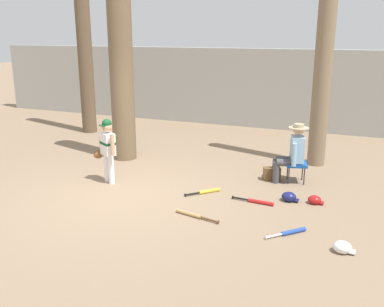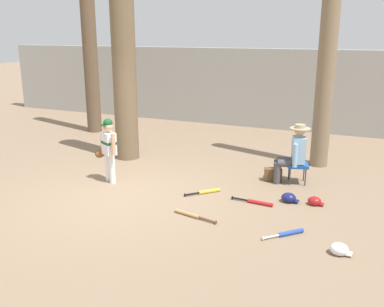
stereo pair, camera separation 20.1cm
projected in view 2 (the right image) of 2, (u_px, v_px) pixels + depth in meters
name	position (u px, v px, depth m)	size (l,w,h in m)	color
ground_plane	(121.00, 197.00, 7.96)	(60.00, 60.00, 0.00)	#897056
concrete_back_wall	(239.00, 87.00, 13.80)	(18.00, 0.36, 2.45)	#9E9E99
tree_near_player	(124.00, 70.00, 9.89)	(0.91, 0.91, 5.12)	brown
tree_behind_spectator	(328.00, 46.00, 9.16)	(0.59, 0.59, 5.89)	#7F6B51
young_ballplayer	(108.00, 146.00, 8.58)	(0.61, 0.36, 1.31)	white
folding_stool	(298.00, 166.00, 8.61)	(0.49, 0.49, 0.41)	#194C9E
seated_spectator	(293.00, 152.00, 8.55)	(0.68, 0.54, 1.20)	#47474C
handbag_beside_stool	(273.00, 174.00, 8.81)	(0.34, 0.18, 0.26)	brown
tree_far_left	(89.00, 29.00, 12.43)	(0.56, 0.56, 6.57)	brown
bat_yellow_trainer	(207.00, 192.00, 8.14)	(0.54, 0.57, 0.07)	yellow
bat_wood_tan	(190.00, 215.00, 7.11)	(0.81, 0.24, 0.07)	tan
bat_blue_youth	(288.00, 233.00, 6.45)	(0.54, 0.56, 0.07)	#2347AD
bat_red_barrel	(257.00, 202.00, 7.63)	(0.77, 0.12, 0.07)	red
batting_helmet_white	(339.00, 249.00, 5.90)	(0.30, 0.23, 0.17)	silver
batting_helmet_navy	(289.00, 198.00, 7.71)	(0.31, 0.24, 0.18)	navy
batting_helmet_red	(315.00, 201.00, 7.59)	(0.28, 0.21, 0.16)	#A81919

